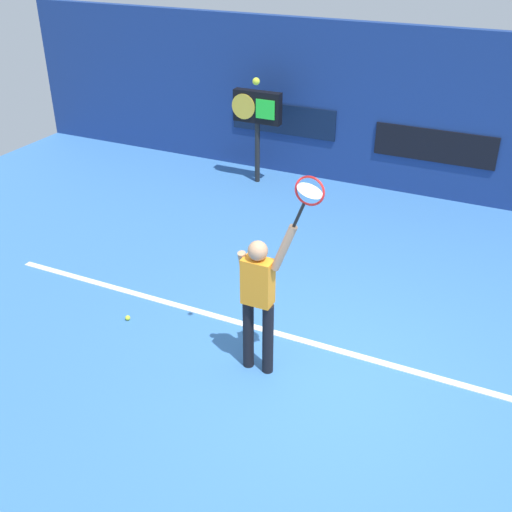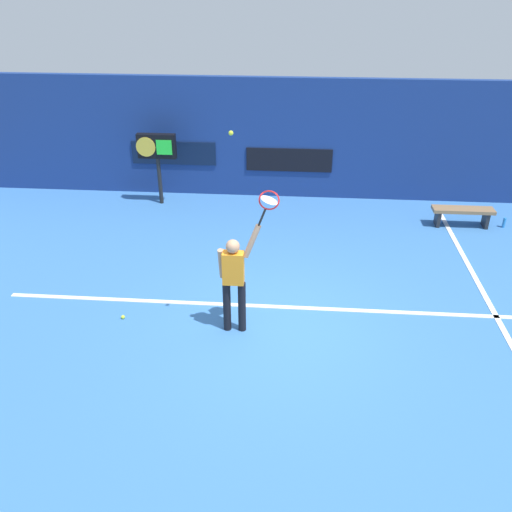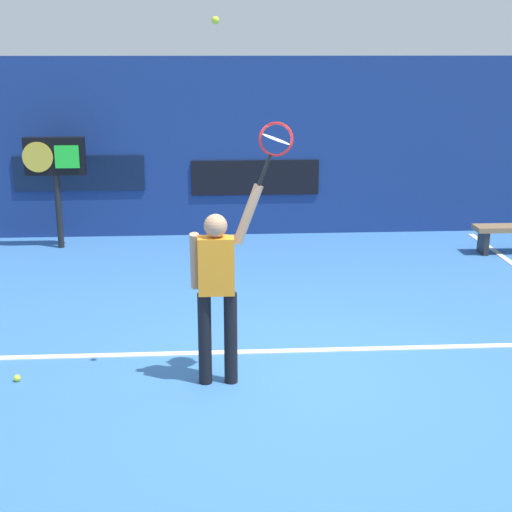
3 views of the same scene
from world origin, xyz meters
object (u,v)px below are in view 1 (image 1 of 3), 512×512
Objects in this scene: tennis_racket at (308,194)px; tennis_ball at (256,81)px; spare_ball at (128,318)px; scoreboard_clock at (257,112)px; tennis_player at (258,296)px.

tennis_ball reaches higher than tennis_racket.
tennis_ball is 3.91m from spare_ball.
tennis_ball is 6.24m from scoreboard_clock.
scoreboard_clock reaches higher than spare_ball.
scoreboard_clock is 26.57× the size of spare_ball.
tennis_racket is 9.19× the size of spare_ball.
tennis_player reaches higher than spare_ball.
tennis_racket is 9.19× the size of tennis_ball.
spare_ball is at bearing 176.71° from tennis_racket.
tennis_racket is 1.17m from tennis_ball.
scoreboard_clock is (-3.06, 5.25, -0.92)m from tennis_racket.
tennis_ball is 0.04× the size of scoreboard_clock.
tennis_player is at bearing 179.55° from tennis_racket.
tennis_player is at bearing -64.37° from scoreboard_clock.
tennis_player is 28.96× the size of tennis_ball.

